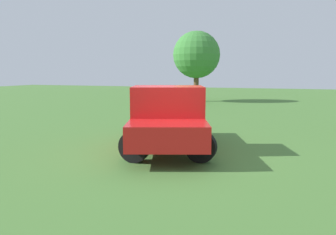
# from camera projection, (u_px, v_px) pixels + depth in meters

# --- Properties ---
(ground_plane) EXTENTS (80.00, 80.00, 0.00)m
(ground_plane) POSITION_uv_depth(u_px,v_px,m) (173.00, 153.00, 9.38)
(ground_plane) COLOR #477533
(pickup_truck) EXTENTS (3.44, 5.20, 1.80)m
(pickup_truck) POSITION_uv_depth(u_px,v_px,m) (168.00, 117.00, 9.71)
(pickup_truck) COLOR black
(pickup_truck) RESTS_ON ground_plane
(tree_back_right) EXTENTS (3.49, 3.49, 5.22)m
(tree_back_right) POSITION_uv_depth(u_px,v_px,m) (196.00, 55.00, 25.54)
(tree_back_right) COLOR brown
(tree_back_right) RESTS_ON ground_plane
(traffic_cone) EXTENTS (0.32, 0.32, 0.55)m
(traffic_cone) POSITION_uv_depth(u_px,v_px,m) (142.00, 117.00, 14.87)
(traffic_cone) COLOR orange
(traffic_cone) RESTS_ON ground_plane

